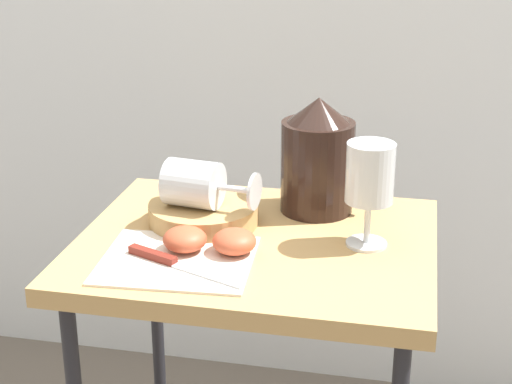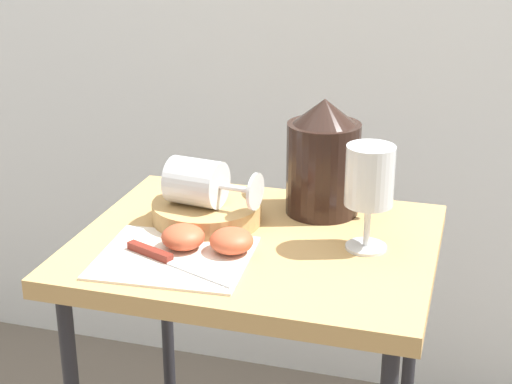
{
  "view_description": "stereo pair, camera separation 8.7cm",
  "coord_description": "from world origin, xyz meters",
  "px_view_note": "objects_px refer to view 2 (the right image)",
  "views": [
    {
      "loc": [
        0.24,
        -1.13,
        1.2
      ],
      "look_at": [
        0.0,
        0.0,
        0.75
      ],
      "focal_mm": 56.09,
      "sensor_mm": 36.0,
      "label": 1
    },
    {
      "loc": [
        0.32,
        -1.11,
        1.2
      ],
      "look_at": [
        0.0,
        0.0,
        0.75
      ],
      "focal_mm": 56.09,
      "sensor_mm": 36.0,
      "label": 2
    }
  ],
  "objects_px": {
    "basket_tray": "(207,212)",
    "knife": "(164,258)",
    "wine_glass_upright": "(369,182)",
    "pitcher": "(324,167)",
    "wine_glass_tipped_near": "(198,182)",
    "apple_half_left": "(183,237)",
    "apple_half_right": "(232,241)",
    "table": "(256,278)"
  },
  "relations": [
    {
      "from": "basket_tray",
      "to": "knife",
      "type": "xyz_separation_m",
      "value": [
        -0.01,
        -0.17,
        -0.01
      ]
    },
    {
      "from": "wine_glass_tipped_near",
      "to": "apple_half_right",
      "type": "relative_size",
      "value": 2.38
    },
    {
      "from": "basket_tray",
      "to": "wine_glass_upright",
      "type": "relative_size",
      "value": 1.1
    },
    {
      "from": "pitcher",
      "to": "apple_half_left",
      "type": "bearing_deg",
      "value": -129.17
    },
    {
      "from": "apple_half_left",
      "to": "apple_half_right",
      "type": "height_order",
      "value": "same"
    },
    {
      "from": "basket_tray",
      "to": "wine_glass_upright",
      "type": "height_order",
      "value": "wine_glass_upright"
    },
    {
      "from": "wine_glass_tipped_near",
      "to": "knife",
      "type": "bearing_deg",
      "value": -90.25
    },
    {
      "from": "apple_half_left",
      "to": "knife",
      "type": "xyz_separation_m",
      "value": [
        -0.01,
        -0.05,
        -0.01
      ]
    },
    {
      "from": "wine_glass_upright",
      "to": "apple_half_left",
      "type": "xyz_separation_m",
      "value": [
        -0.27,
        -0.08,
        -0.09
      ]
    },
    {
      "from": "wine_glass_tipped_near",
      "to": "apple_half_right",
      "type": "bearing_deg",
      "value": -47.53
    },
    {
      "from": "wine_glass_upright",
      "to": "apple_half_left",
      "type": "relative_size",
      "value": 2.48
    },
    {
      "from": "wine_glass_upright",
      "to": "knife",
      "type": "height_order",
      "value": "wine_glass_upright"
    },
    {
      "from": "apple_half_right",
      "to": "pitcher",
      "type": "bearing_deg",
      "value": 64.59
    },
    {
      "from": "apple_half_left",
      "to": "pitcher",
      "type": "bearing_deg",
      "value": 50.83
    },
    {
      "from": "wine_glass_upright",
      "to": "apple_half_left",
      "type": "bearing_deg",
      "value": -162.47
    },
    {
      "from": "basket_tray",
      "to": "wine_glass_upright",
      "type": "xyz_separation_m",
      "value": [
        0.27,
        -0.03,
        0.09
      ]
    },
    {
      "from": "table",
      "to": "apple_half_left",
      "type": "bearing_deg",
      "value": -143.52
    },
    {
      "from": "wine_glass_tipped_near",
      "to": "apple_half_left",
      "type": "relative_size",
      "value": 2.38
    },
    {
      "from": "wine_glass_tipped_near",
      "to": "knife",
      "type": "height_order",
      "value": "wine_glass_tipped_near"
    },
    {
      "from": "knife",
      "to": "basket_tray",
      "type": "bearing_deg",
      "value": 87.1
    },
    {
      "from": "wine_glass_upright",
      "to": "wine_glass_tipped_near",
      "type": "xyz_separation_m",
      "value": [
        -0.28,
        0.02,
        -0.04
      ]
    },
    {
      "from": "table",
      "to": "wine_glass_tipped_near",
      "type": "distance_m",
      "value": 0.18
    },
    {
      "from": "pitcher",
      "to": "table",
      "type": "bearing_deg",
      "value": -118.64
    },
    {
      "from": "pitcher",
      "to": "apple_half_right",
      "type": "distance_m",
      "value": 0.23
    },
    {
      "from": "wine_glass_upright",
      "to": "knife",
      "type": "relative_size",
      "value": 0.84
    },
    {
      "from": "pitcher",
      "to": "wine_glass_tipped_near",
      "type": "height_order",
      "value": "pitcher"
    },
    {
      "from": "basket_tray",
      "to": "knife",
      "type": "distance_m",
      "value": 0.17
    },
    {
      "from": "knife",
      "to": "pitcher",
      "type": "bearing_deg",
      "value": 54.92
    },
    {
      "from": "apple_half_left",
      "to": "apple_half_right",
      "type": "distance_m",
      "value": 0.08
    },
    {
      "from": "pitcher",
      "to": "knife",
      "type": "bearing_deg",
      "value": -125.08
    },
    {
      "from": "wine_glass_upright",
      "to": "basket_tray",
      "type": "bearing_deg",
      "value": 173.31
    },
    {
      "from": "apple_half_right",
      "to": "knife",
      "type": "distance_m",
      "value": 0.1
    },
    {
      "from": "basket_tray",
      "to": "wine_glass_tipped_near",
      "type": "relative_size",
      "value": 1.14
    },
    {
      "from": "table",
      "to": "apple_half_left",
      "type": "distance_m",
      "value": 0.15
    },
    {
      "from": "wine_glass_upright",
      "to": "apple_half_right",
      "type": "relative_size",
      "value": 2.48
    },
    {
      "from": "basket_tray",
      "to": "apple_half_left",
      "type": "height_order",
      "value": "apple_half_left"
    },
    {
      "from": "basket_tray",
      "to": "wine_glass_upright",
      "type": "bearing_deg",
      "value": -6.69
    },
    {
      "from": "basket_tray",
      "to": "apple_half_right",
      "type": "height_order",
      "value": "apple_half_right"
    },
    {
      "from": "table",
      "to": "knife",
      "type": "distance_m",
      "value": 0.18
    },
    {
      "from": "apple_half_right",
      "to": "knife",
      "type": "height_order",
      "value": "apple_half_right"
    },
    {
      "from": "table",
      "to": "wine_glass_tipped_near",
      "type": "bearing_deg",
      "value": 163.94
    },
    {
      "from": "pitcher",
      "to": "knife",
      "type": "distance_m",
      "value": 0.33
    }
  ]
}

